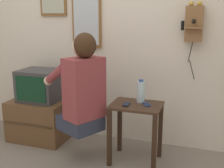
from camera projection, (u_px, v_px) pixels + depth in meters
The scene contains 10 objects.
wall_back at pixel (108, 28), 3.09m from camera, with size 6.80×0.05×2.55m.
side_table at pixel (136, 119), 2.68m from camera, with size 0.48×0.38×0.59m.
person at pixel (82, 86), 2.60m from camera, with size 0.62×0.56×0.93m.
tv_stand at pixel (40, 119), 3.26m from camera, with size 0.65×0.48×0.46m.
television at pixel (40, 85), 3.17m from camera, with size 0.44×0.38×0.35m.
wall_phone_antique at pixel (194, 23), 2.71m from camera, with size 0.21×0.18×0.76m.
wall_mirror at pixel (87, 17), 3.10m from camera, with size 0.34×0.03×0.68m.
cell_phone_held at pixel (126, 104), 2.63m from camera, with size 0.07×0.13×0.01m.
cell_phone_spare at pixel (147, 104), 2.63m from camera, with size 0.10×0.14×0.01m.
water_bottle at pixel (141, 92), 2.70m from camera, with size 0.08×0.08×0.22m.
Camera 1 is at (1.07, -1.70, 1.39)m, focal length 45.00 mm.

